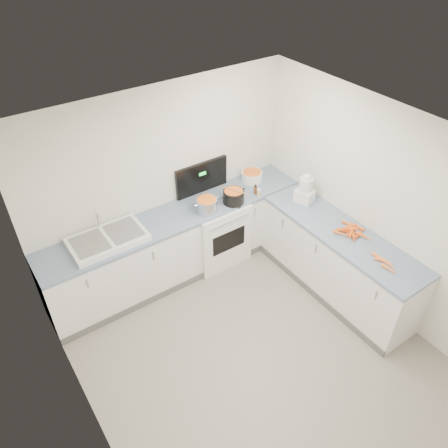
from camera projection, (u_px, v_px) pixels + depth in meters
floor at (258, 357)px, 4.87m from camera, size 3.50×4.00×0.00m
ceiling at (273, 161)px, 3.34m from camera, size 3.50×4.00×0.00m
wall_back at (163, 183)px, 5.40m from camera, size 3.50×0.00×2.50m
wall_left at (85, 370)px, 3.32m from camera, size 0.00×4.00×2.50m
wall_right at (386, 214)px, 4.89m from camera, size 0.00×4.00×2.50m
counter_back at (179, 244)px, 5.69m from camera, size 3.50×0.62×0.94m
counter_right at (336, 261)px, 5.43m from camera, size 0.62×2.20×0.94m
stove at (215, 229)px, 5.92m from camera, size 0.76×0.65×1.36m
sink at (108, 239)px, 4.97m from camera, size 0.86×0.52×0.31m
steel_pot at (207, 206)px, 5.42m from camera, size 0.30×0.30×0.19m
black_pot at (234, 197)px, 5.57m from camera, size 0.31×0.31×0.19m
wooden_spoon at (234, 190)px, 5.50m from camera, size 0.20×0.36×0.02m
mixing_bowl at (252, 176)px, 5.99m from camera, size 0.35×0.35×0.13m
extract_bottle at (255, 190)px, 5.74m from camera, size 0.04×0.04×0.11m
spice_jar at (259, 193)px, 5.71m from camera, size 0.05×0.05×0.08m
food_processor at (305, 190)px, 5.54m from camera, size 0.25×0.27×0.38m
carrot_pile at (351, 231)px, 5.10m from camera, size 0.37×0.47×0.09m
peeled_carrots at (385, 263)px, 4.69m from camera, size 0.13×0.37×0.04m
peelings at (93, 243)px, 4.85m from camera, size 0.24×0.23×0.01m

